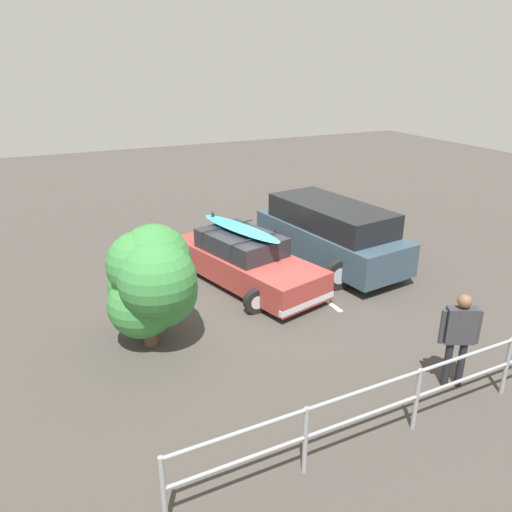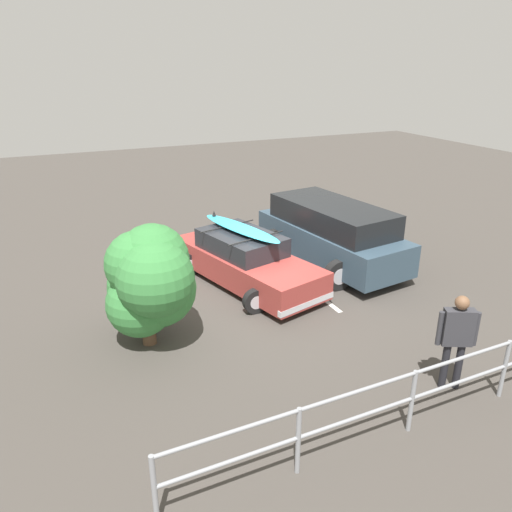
{
  "view_description": "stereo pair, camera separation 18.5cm",
  "coord_description": "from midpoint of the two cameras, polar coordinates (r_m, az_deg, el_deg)",
  "views": [
    {
      "loc": [
        4.79,
        9.88,
        5.27
      ],
      "look_at": [
        0.13,
        0.03,
        0.95
      ],
      "focal_mm": 35.0,
      "sensor_mm": 36.0,
      "label": 1
    },
    {
      "loc": [
        4.62,
        9.96,
        5.27
      ],
      "look_at": [
        0.13,
        0.03,
        0.95
      ],
      "focal_mm": 35.0,
      "sensor_mm": 36.0,
      "label": 2
    }
  ],
  "objects": [
    {
      "name": "ground_plane",
      "position": [
        12.18,
        0.93,
        -4.05
      ],
      "size": [
        44.0,
        44.0,
        0.02
      ],
      "primitive_type": "cube",
      "color": "#423D38",
      "rests_on": "ground"
    },
    {
      "name": "sedan_car",
      "position": [
        12.39,
        -0.84,
        -0.46
      ],
      "size": [
        2.81,
        4.68,
        1.56
      ],
      "color": "#9E3833",
      "rests_on": "ground"
    },
    {
      "name": "person_bystander",
      "position": [
        8.99,
        22.53,
        -8.24
      ],
      "size": [
        0.62,
        0.4,
        1.74
      ],
      "color": "black",
      "rests_on": "ground"
    },
    {
      "name": "parking_stripe",
      "position": [
        13.13,
        4.52,
        -2.11
      ],
      "size": [
        0.12,
        4.62,
        0.0
      ],
      "primitive_type": "cube",
      "rotation": [
        0.0,
        0.0,
        1.57
      ],
      "color": "silver",
      "rests_on": "ground"
    },
    {
      "name": "suv_car",
      "position": [
        13.63,
        8.95,
        2.6
      ],
      "size": [
        2.9,
        4.88,
        1.71
      ],
      "color": "#334756",
      "rests_on": "ground"
    },
    {
      "name": "railing_fence",
      "position": [
        8.59,
        23.09,
        -12.34
      ],
      "size": [
        9.79,
        0.22,
        1.06
      ],
      "color": "gray",
      "rests_on": "ground"
    },
    {
      "name": "bush_near_left",
      "position": [
        9.74,
        -11.68,
        -2.83
      ],
      "size": [
        1.77,
        2.31,
        2.42
      ],
      "color": "brown",
      "rests_on": "ground"
    }
  ]
}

